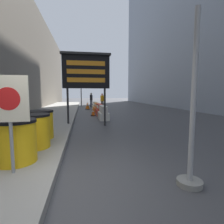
{
  "coord_description": "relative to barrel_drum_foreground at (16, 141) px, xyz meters",
  "views": [
    {
      "loc": [
        0.52,
        -3.03,
        1.62
      ],
      "look_at": [
        2.34,
        7.78,
        0.46
      ],
      "focal_mm": 28.0,
      "sensor_mm": 36.0,
      "label": 1
    }
  ],
  "objects": [
    {
      "name": "ground_plane",
      "position": [
        0.89,
        -0.87,
        -0.62
      ],
      "size": [
        120.0,
        120.0,
        0.0
      ],
      "primitive_type": "plane",
      "color": "#3F3F42"
    },
    {
      "name": "building_left_facade",
      "position": [
        -3.02,
        8.93,
        4.44
      ],
      "size": [
        0.4,
        50.4,
        10.12
      ],
      "color": "gray",
      "rests_on": "ground_plane"
    },
    {
      "name": "barrel_drum_foreground",
      "position": [
        0.0,
        0.0,
        0.0
      ],
      "size": [
        0.85,
        0.85,
        0.92
      ],
      "color": "yellow",
      "rests_on": "sidewalk_left"
    },
    {
      "name": "barrel_drum_middle",
      "position": [
        0.1,
        1.01,
        0.0
      ],
      "size": [
        0.85,
        0.85,
        0.92
      ],
      "color": "yellow",
      "rests_on": "sidewalk_left"
    },
    {
      "name": "barrel_drum_back",
      "position": [
        0.03,
        2.03,
        0.0
      ],
      "size": [
        0.85,
        0.85,
        0.92
      ],
      "color": "yellow",
      "rests_on": "sidewalk_left"
    },
    {
      "name": "warning_sign",
      "position": [
        0.12,
        -0.55,
        0.79
      ],
      "size": [
        0.67,
        0.08,
        1.78
      ],
      "color": "gray",
      "rests_on": "sidewalk_left"
    },
    {
      "name": "message_board",
      "position": [
        1.6,
        4.81,
        2.05
      ],
      "size": [
        2.39,
        0.36,
        3.56
      ],
      "color": "#28282B",
      "rests_on": "ground_plane"
    },
    {
      "name": "jersey_barrier_white",
      "position": [
        2.69,
        7.05,
        -0.25
      ],
      "size": [
        0.58,
        1.77,
        0.85
      ],
      "color": "silver",
      "rests_on": "ground_plane"
    },
    {
      "name": "jersey_barrier_red_striped",
      "position": [
        2.69,
        9.43,
        -0.26
      ],
      "size": [
        0.54,
        2.13,
        0.82
      ],
      "color": "red",
      "rests_on": "ground_plane"
    },
    {
      "name": "jersey_barrier_orange_near",
      "position": [
        2.69,
        11.86,
        -0.29
      ],
      "size": [
        0.58,
        1.96,
        0.76
      ],
      "color": "orange",
      "rests_on": "ground_plane"
    },
    {
      "name": "jersey_barrier_cream",
      "position": [
        2.69,
        14.13,
        -0.29
      ],
      "size": [
        0.58,
        1.87,
        0.75
      ],
      "color": "beige",
      "rests_on": "ground_plane"
    },
    {
      "name": "traffic_cone_near",
      "position": [
        1.84,
        14.41,
        -0.29
      ],
      "size": [
        0.38,
        0.38,
        0.68
      ],
      "color": "black",
      "rests_on": "ground_plane"
    },
    {
      "name": "traffic_cone_mid",
      "position": [
        2.15,
        8.85,
        -0.34
      ],
      "size": [
        0.33,
        0.33,
        0.59
      ],
      "color": "black",
      "rests_on": "ground_plane"
    },
    {
      "name": "traffic_cone_far",
      "position": [
        1.93,
        14.38,
        -0.24
      ],
      "size": [
        0.44,
        0.44,
        0.78
      ],
      "color": "black",
      "rests_on": "ground_plane"
    },
    {
      "name": "traffic_light_near_curb",
      "position": [
        1.24,
        19.39,
        2.02
      ],
      "size": [
        0.28,
        0.45,
        3.63
      ],
      "color": "#2D2D30",
      "rests_on": "ground_plane"
    },
    {
      "name": "pedestrian_worker",
      "position": [
        3.52,
        15.03,
        0.35
      ],
      "size": [
        0.35,
        0.48,
        1.64
      ],
      "rotation": [
        0.0,
        0.0,
        1.8
      ],
      "color": "#514C42",
      "rests_on": "ground_plane"
    },
    {
      "name": "pedestrian_passerby",
      "position": [
        2.45,
        17.54,
        0.38
      ],
      "size": [
        0.35,
        0.49,
        1.7
      ],
      "rotation": [
        0.0,
        0.0,
        4.52
      ],
      "color": "#23283D",
      "rests_on": "ground_plane"
    },
    {
      "name": "steel_pole_right",
      "position": [
        3.26,
        -1.22,
        0.26
      ],
      "size": [
        0.44,
        0.44,
        3.01
      ],
      "color": "gray",
      "rests_on": "ground_plane"
    }
  ]
}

